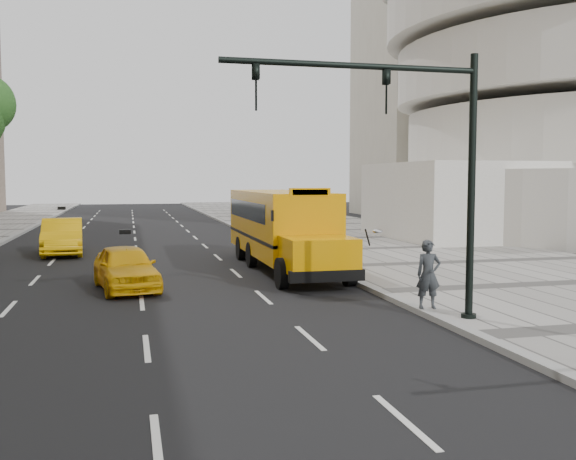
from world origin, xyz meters
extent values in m
plane|color=black|center=(0.00, 0.00, 0.00)|extent=(140.00, 140.00, 0.00)
cube|color=gray|center=(12.00, 0.00, 0.07)|extent=(12.00, 140.00, 0.15)
cube|color=gray|center=(6.00, 0.00, 0.07)|extent=(0.30, 140.00, 0.15)
cube|color=beige|center=(28.00, 34.00, 17.50)|extent=(14.00, 12.00, 35.00)
cube|color=silver|center=(17.00, 10.00, 2.20)|extent=(8.00, 10.00, 4.40)
cube|color=#DB8D00|center=(4.50, 1.49, 1.77)|extent=(2.50, 9.00, 2.45)
cube|color=#DB8D00|center=(4.50, -4.01, 1.10)|extent=(2.20, 2.00, 1.10)
cube|color=black|center=(4.50, -4.89, 0.55)|extent=(2.38, 0.25, 0.35)
cube|color=black|center=(4.50, 1.49, 1.25)|extent=(2.52, 9.00, 0.12)
cube|color=black|center=(4.50, -2.95, 2.25)|extent=(2.05, 0.10, 0.90)
cube|color=black|center=(4.50, 1.99, 2.25)|extent=(2.52, 7.50, 0.70)
cube|color=#DB8D00|center=(4.50, -2.96, 3.05)|extent=(1.40, 0.12, 0.28)
ellipsoid|color=silver|center=(6.02, -5.41, 1.90)|extent=(0.32, 0.32, 0.14)
cylinder|color=black|center=(5.78, -5.19, 1.70)|extent=(0.36, 0.47, 0.58)
cylinder|color=black|center=(3.37, -3.71, 0.50)|extent=(0.30, 1.00, 1.00)
cylinder|color=black|center=(5.63, -3.71, 0.50)|extent=(0.30, 1.00, 1.00)
cylinder|color=black|center=(3.37, 1.49, 0.50)|extent=(0.30, 1.00, 1.00)
cylinder|color=black|center=(5.63, 1.49, 0.50)|extent=(0.30, 1.00, 1.00)
cylinder|color=black|center=(3.37, 3.99, 0.50)|extent=(0.30, 1.00, 1.00)
cylinder|color=black|center=(5.63, 3.99, 0.50)|extent=(0.30, 1.00, 1.00)
imported|color=#E5A609|center=(-1.44, -2.66, 0.71)|extent=(2.35, 4.39, 1.42)
imported|color=#E5A609|center=(-4.33, 7.88, 0.83)|extent=(2.12, 5.17, 1.66)
imported|color=#2F3337|center=(6.15, -8.33, 1.04)|extent=(0.69, 0.49, 1.77)
cylinder|color=black|center=(6.60, -9.59, 3.20)|extent=(0.18, 0.18, 6.40)
cylinder|color=black|center=(6.60, -9.59, 0.12)|extent=(0.36, 0.36, 0.25)
cylinder|color=black|center=(3.60, -9.59, 6.00)|extent=(6.00, 0.14, 0.14)
imported|color=black|center=(4.40, -9.59, 5.45)|extent=(0.16, 0.20, 1.00)
imported|color=black|center=(1.40, -9.59, 5.45)|extent=(0.16, 0.20, 1.00)
camera|label=1|loc=(-1.29, -23.32, 3.48)|focal=40.00mm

